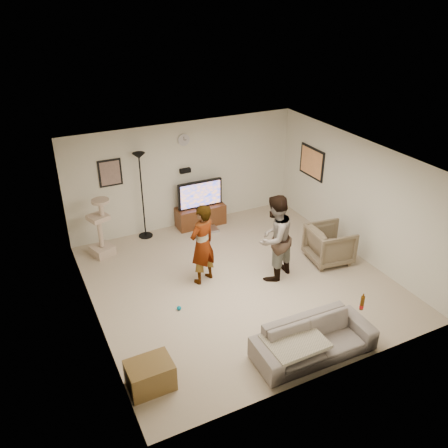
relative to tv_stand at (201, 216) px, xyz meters
name	(u,v)px	position (x,y,z in m)	size (l,w,h in m)	color
floor	(239,281)	(-0.27, -2.50, -0.25)	(5.50, 5.50, 0.02)	tan
ceiling	(241,160)	(-0.27, -2.50, 2.27)	(5.50, 5.50, 0.02)	silver
wall_back	(185,175)	(-0.27, 0.25, 1.01)	(5.50, 0.04, 2.50)	beige
wall_front	(333,308)	(-0.27, -5.25, 1.01)	(5.50, 0.04, 2.50)	beige
wall_left	(89,259)	(-3.02, -2.50, 1.01)	(0.04, 5.50, 2.50)	beige
wall_right	(357,197)	(2.48, -2.50, 1.01)	(0.04, 5.50, 2.50)	beige
wall_clock	(184,140)	(-0.27, 0.22, 1.86)	(0.26, 0.26, 0.04)	white
wall_speaker	(185,171)	(-0.27, 0.19, 1.14)	(0.25, 0.10, 0.10)	black
picture_back	(110,173)	(-1.97, 0.23, 1.36)	(0.42, 0.03, 0.52)	#745C54
picture_right	(312,162)	(2.46, -0.90, 1.26)	(0.03, 0.78, 0.62)	tan
tv_stand	(201,216)	(0.00, 0.00, 0.00)	(1.17, 0.45, 0.49)	#422311
console_box	(209,230)	(0.04, -0.40, -0.21)	(0.40, 0.30, 0.07)	silver
tv	(200,194)	(0.00, 0.00, 0.57)	(1.09, 0.08, 0.64)	black
tv_screen	(201,195)	(0.00, -0.04, 0.57)	(1.00, 0.01, 0.57)	orange
floor_lamp	(142,196)	(-1.37, 0.04, 0.76)	(0.32, 0.32, 2.01)	black
cat_tree	(100,228)	(-2.45, -0.34, 0.41)	(0.42, 0.42, 1.31)	tan
person_left	(202,244)	(-0.90, -2.18, 0.57)	(0.60, 0.39, 1.64)	#B7B7B7
person_right	(274,238)	(0.40, -2.66, 0.63)	(0.85, 0.66, 1.75)	#396279
sofa	(314,340)	(-0.17, -4.80, 0.04)	(1.94, 0.76, 0.57)	slate
throw_blanket	(295,342)	(-0.52, -4.80, 0.14)	(0.90, 0.70, 0.06)	#AEA38A
beer_bottle	(362,303)	(0.72, -4.80, 0.45)	(0.06, 0.06, 0.25)	#502C06
armchair	(330,244)	(1.77, -2.66, 0.14)	(0.83, 0.85, 0.77)	brown
side_table	(150,375)	(-2.67, -4.33, -0.03)	(0.65, 0.49, 0.43)	brown
toy_ball	(179,308)	(-1.67, -2.85, -0.21)	(0.08, 0.08, 0.08)	#026F93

